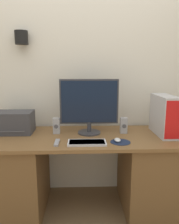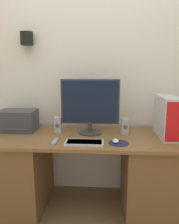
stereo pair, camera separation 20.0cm
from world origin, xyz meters
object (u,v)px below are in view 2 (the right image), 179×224
speaker_left (58,125)px  speaker_right (125,126)px  keyboard (84,142)px  mouse (116,141)px  monitor (90,104)px  remote_control (55,141)px  printer (18,121)px  computer_tower (167,117)px

speaker_left → speaker_right: size_ratio=1.00×
keyboard → mouse: mouse is taller
speaker_right → monitor: bearing=178.9°
speaker_right → speaker_left: bearing=178.9°
speaker_right → remote_control: (-0.62, -0.28, -0.07)m
keyboard → remote_control: bearing=176.7°
monitor → printer: monitor is taller
keyboard → speaker_right: size_ratio=2.11×
printer → remote_control: size_ratio=2.30×
computer_tower → printer: 1.45m
monitor → printer: (-0.73, 0.04, -0.18)m
printer → mouse: bearing=-17.8°
computer_tower → speaker_right: 0.39m
printer → speaker_right: (1.07, -0.05, -0.03)m
computer_tower → printer: computer_tower is taller
monitor → speaker_left: 0.38m
speaker_left → monitor: bearing=-1.1°
mouse → speaker_left: bearing=153.6°
speaker_left → remote_control: speaker_left is taller
monitor → keyboard: monitor is taller
keyboard → computer_tower: size_ratio=0.78×
mouse → speaker_left: (-0.55, 0.27, 0.06)m
keyboard → speaker_right: (0.36, 0.30, 0.07)m
mouse → computer_tower: (0.48, 0.21, 0.17)m
monitor → remote_control: monitor is taller
mouse → speaker_right: size_ratio=0.57×
monitor → speaker_right: monitor is taller
printer → remote_control: bearing=-36.4°
computer_tower → mouse: bearing=-156.5°
mouse → computer_tower: bearing=23.5°
mouse → speaker_left: 0.62m
computer_tower → printer: (-1.44, 0.10, -0.08)m
mouse → printer: printer is taller
remote_control → mouse: bearing=2.3°
mouse → printer: (-0.97, 0.31, 0.09)m
speaker_right → remote_control: size_ratio=0.97×
computer_tower → keyboard: bearing=-161.9°
mouse → printer: size_ratio=0.24×
computer_tower → printer: bearing=175.9°
monitor → speaker_left: bearing=178.9°
monitor → printer: 0.75m
mouse → printer: bearing=162.2°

